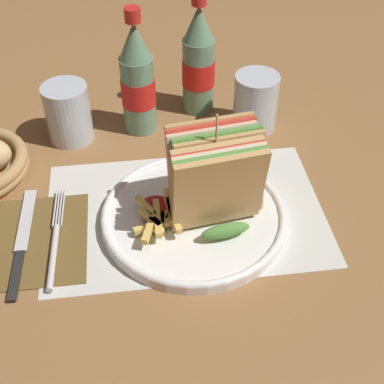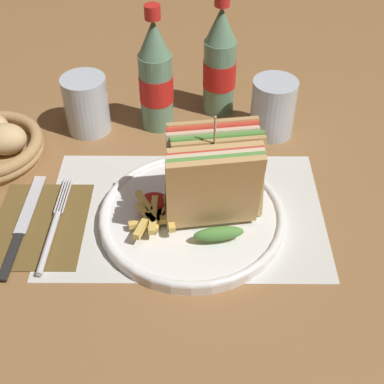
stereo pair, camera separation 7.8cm
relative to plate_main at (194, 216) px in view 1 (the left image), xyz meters
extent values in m
plane|color=olive|center=(0.03, -0.01, -0.01)|extent=(4.00, 4.00, 0.00)
cube|color=silver|center=(-0.01, 0.02, -0.01)|extent=(0.42, 0.27, 0.00)
cylinder|color=white|center=(0.00, 0.00, 0.00)|extent=(0.27, 0.27, 0.01)
torus|color=white|center=(0.00, 0.00, 0.00)|extent=(0.27, 0.27, 0.01)
cube|color=tan|center=(0.03, -0.03, 0.08)|extent=(0.13, 0.05, 0.13)
cube|color=#518E3D|center=(0.03, -0.02, 0.07)|extent=(0.13, 0.05, 0.13)
cube|color=beige|center=(0.03, -0.02, 0.07)|extent=(0.13, 0.05, 0.13)
cube|color=red|center=(0.03, -0.01, 0.07)|extent=(0.13, 0.05, 0.13)
cube|color=tan|center=(0.03, 0.00, 0.07)|extent=(0.13, 0.05, 0.13)
ellipsoid|color=#518E3D|center=(0.04, -0.05, 0.02)|extent=(0.07, 0.03, 0.02)
cube|color=tan|center=(0.04, 0.00, 0.07)|extent=(0.13, 0.05, 0.13)
cube|color=#518E3D|center=(0.04, 0.01, 0.07)|extent=(0.13, 0.05, 0.13)
cube|color=beige|center=(0.03, 0.02, 0.07)|extent=(0.13, 0.05, 0.13)
cube|color=red|center=(0.03, 0.03, 0.07)|extent=(0.13, 0.05, 0.13)
cube|color=tan|center=(0.03, 0.04, 0.08)|extent=(0.13, 0.05, 0.13)
ellipsoid|color=#518E3D|center=(0.04, 0.00, 0.02)|extent=(0.07, 0.03, 0.02)
cylinder|color=tan|center=(0.03, 0.00, 0.09)|extent=(0.00, 0.00, 0.17)
cube|color=#E0B756|center=(-0.05, -0.03, 0.01)|extent=(0.07, 0.03, 0.01)
cube|color=#E0B756|center=(-0.05, -0.01, 0.01)|extent=(0.04, 0.06, 0.01)
cube|color=#E0B756|center=(-0.05, -0.01, 0.01)|extent=(0.02, 0.07, 0.01)
cube|color=#E0B756|center=(-0.03, 0.00, 0.02)|extent=(0.01, 0.07, 0.01)
cube|color=#E0B756|center=(-0.07, 0.00, 0.02)|extent=(0.03, 0.05, 0.01)
cube|color=#E0B756|center=(-0.03, -0.02, 0.02)|extent=(0.02, 0.07, 0.01)
cube|color=#E0B756|center=(-0.06, -0.02, 0.02)|extent=(0.03, 0.04, 0.01)
cube|color=#E0B756|center=(-0.05, -0.02, 0.02)|extent=(0.01, 0.07, 0.01)
cube|color=#E0B756|center=(-0.07, -0.04, 0.02)|extent=(0.02, 0.05, 0.01)
ellipsoid|color=maroon|center=(-0.06, 0.01, 0.02)|extent=(0.04, 0.04, 0.02)
cube|color=brown|center=(-0.22, -0.01, -0.01)|extent=(0.13, 0.18, 0.00)
cylinder|color=silver|center=(-0.20, -0.05, 0.00)|extent=(0.01, 0.12, 0.01)
cylinder|color=silver|center=(-0.21, 0.05, 0.00)|extent=(0.00, 0.08, 0.00)
cylinder|color=silver|center=(-0.20, 0.05, 0.00)|extent=(0.00, 0.08, 0.00)
cylinder|color=silver|center=(-0.20, 0.05, 0.00)|extent=(0.00, 0.08, 0.00)
cylinder|color=silver|center=(-0.19, 0.05, 0.00)|extent=(0.00, 0.08, 0.00)
cube|color=black|center=(-0.25, -0.08, 0.00)|extent=(0.01, 0.08, 0.00)
cube|color=silver|center=(-0.25, 0.03, 0.00)|extent=(0.02, 0.13, 0.00)
cylinder|color=slate|center=(-0.06, 0.25, 0.06)|extent=(0.06, 0.06, 0.14)
cylinder|color=red|center=(-0.06, 0.25, 0.07)|extent=(0.06, 0.06, 0.05)
cone|color=slate|center=(-0.06, 0.25, 0.16)|extent=(0.06, 0.06, 0.06)
cylinder|color=red|center=(-0.06, 0.25, 0.20)|extent=(0.03, 0.03, 0.02)
cylinder|color=slate|center=(0.05, 0.30, 0.06)|extent=(0.06, 0.06, 0.14)
cylinder|color=red|center=(0.05, 0.30, 0.07)|extent=(0.06, 0.06, 0.05)
cone|color=slate|center=(0.05, 0.30, 0.16)|extent=(0.06, 0.06, 0.06)
cylinder|color=silver|center=(0.14, 0.23, 0.04)|extent=(0.08, 0.08, 0.10)
cylinder|color=black|center=(0.14, 0.23, 0.01)|extent=(0.07, 0.07, 0.04)
cylinder|color=silver|center=(-0.19, 0.23, 0.04)|extent=(0.08, 0.08, 0.10)
camera|label=1|loc=(-0.07, -0.55, 0.56)|focal=50.00mm
camera|label=2|loc=(0.00, -0.56, 0.56)|focal=50.00mm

